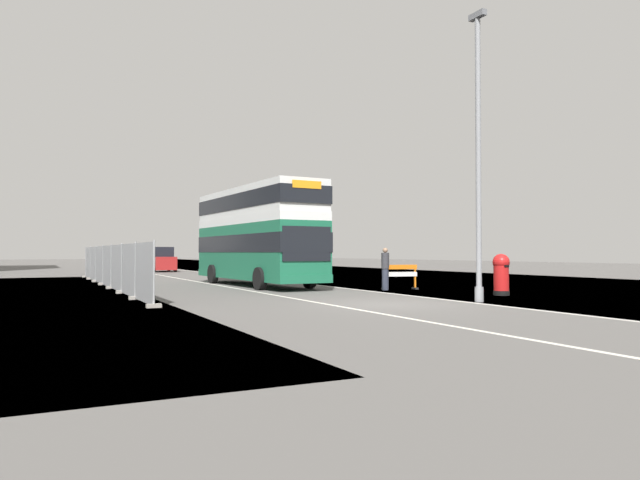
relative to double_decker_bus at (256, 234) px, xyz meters
name	(u,v)px	position (x,y,z in m)	size (l,w,h in m)	color
ground	(400,305)	(0.67, -11.62, -2.61)	(140.00, 280.00, 0.10)	#565451
double_decker_bus	(256,234)	(0.00, 0.00, 0.00)	(3.10, 11.01, 4.81)	#196042
lamppost_foreground	(478,164)	(3.25, -12.47, 2.04)	(0.29, 0.70, 9.69)	gray
red_pillar_postbox	(501,273)	(6.13, -10.47, -1.69)	(0.64, 0.64, 1.59)	black
roadworks_barrier	(400,274)	(4.63, -5.80, -1.87)	(1.67, 0.75, 1.10)	orange
construction_site_fence	(107,267)	(-6.79, 2.19, -1.59)	(0.44, 24.00, 2.02)	#A8AAAD
car_oncoming_near	(115,262)	(-4.53, 17.33, -1.59)	(2.00, 4.05, 2.07)	black
car_receding_mid	(162,260)	(0.04, 23.46, -1.58)	(1.95, 4.09, 2.12)	maroon
pedestrian_at_kerb	(385,269)	(3.80, -5.91, -1.62)	(0.34, 0.34, 1.85)	#2D3342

